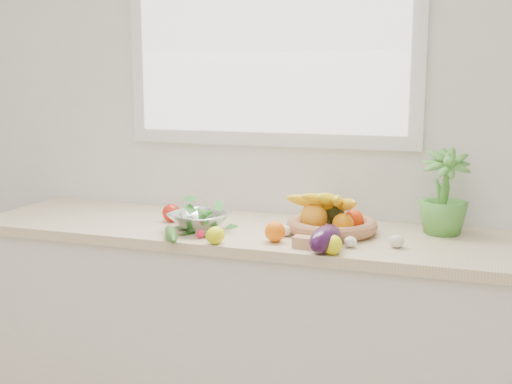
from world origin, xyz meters
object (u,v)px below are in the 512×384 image
(apple, at_px, (171,213))
(cucumber, at_px, (171,234))
(eggplant, at_px, (325,238))
(fruit_basket, at_px, (331,220))
(potted_herb, at_px, (444,193))
(colander_with_spinach, at_px, (200,216))

(apple, xyz_separation_m, cucumber, (0.14, -0.27, -0.02))
(eggplant, relative_size, cucumber, 0.97)
(cucumber, bearing_deg, fruit_basket, 29.30)
(eggplant, relative_size, fruit_basket, 0.56)
(potted_herb, bearing_deg, eggplant, -132.33)
(apple, height_order, colander_with_spinach, colander_with_spinach)
(eggplant, height_order, fruit_basket, fruit_basket)
(cucumber, xyz_separation_m, colander_with_spinach, (0.04, 0.17, 0.04))
(potted_herb, distance_m, fruit_basket, 0.44)
(eggplant, bearing_deg, potted_herb, 47.67)
(colander_with_spinach, bearing_deg, potted_herb, 16.45)
(apple, bearing_deg, potted_herb, 8.44)
(apple, xyz_separation_m, fruit_basket, (0.67, 0.03, 0.01))
(potted_herb, bearing_deg, cucumber, -155.29)
(eggplant, height_order, cucumber, eggplant)
(fruit_basket, bearing_deg, apple, -177.69)
(potted_herb, height_order, colander_with_spinach, potted_herb)
(eggplant, xyz_separation_m, cucumber, (-0.57, -0.03, -0.02))
(apple, relative_size, fruit_basket, 0.19)
(apple, xyz_separation_m, eggplant, (0.71, -0.24, 0.01))
(colander_with_spinach, bearing_deg, apple, 149.11)
(apple, distance_m, cucumber, 0.30)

